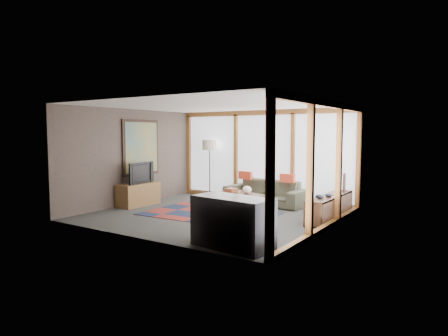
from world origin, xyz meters
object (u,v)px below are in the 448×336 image
Objects in this scene: sofa at (265,192)px; bookshelf at (330,207)px; coffee_table at (243,201)px; bar_counter at (233,222)px; tv_console at (138,194)px; television at (139,173)px; floor_lamp at (210,169)px.

sofa is 1.05× the size of bookshelf.
coffee_table is 0.57× the size of bookshelf.
bookshelf is 1.57× the size of bar_counter.
bar_counter is (4.25, -1.97, 0.13)m from tv_console.
coffee_table is 2.26m from bookshelf.
television is (-2.76, -2.03, 0.56)m from sofa.
floor_lamp is at bearing 135.65° from bar_counter.
sofa is 3.47m from television.
floor_lamp is 2.44m from tv_console.
bookshelf is (2.26, 0.09, 0.06)m from coffee_table.
bar_counter is (3.48, -4.21, -0.44)m from floor_lamp.
floor_lamp reaches higher than bookshelf.
floor_lamp is at bearing 177.31° from sofa.
television is at bearing -140.19° from sofa.
floor_lamp is 2.29m from coffee_table.
bar_counter reaches higher than bookshelf.
tv_console is at bearing 161.19° from bar_counter.
bookshelf is 5.03m from television.
floor_lamp is 4.29m from bookshelf.
tv_console is 0.59m from television.
tv_console is (-4.88, -1.18, 0.03)m from bookshelf.
bookshelf is at bearing 84.73° from bar_counter.
bar_counter is at bearing -24.90° from tv_console.
sofa is 1.83× the size of coffee_table.
television reaches higher than tv_console.
sofa is at bearing -60.65° from television.
tv_console is 1.23× the size of television.
tv_console is (-0.76, -2.24, -0.57)m from floor_lamp.
sofa is at bearing -6.22° from floor_lamp.
bar_counter is at bearing -62.06° from coffee_table.
bookshelf is 5.02m from tv_console.
floor_lamp reaches higher than sofa.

